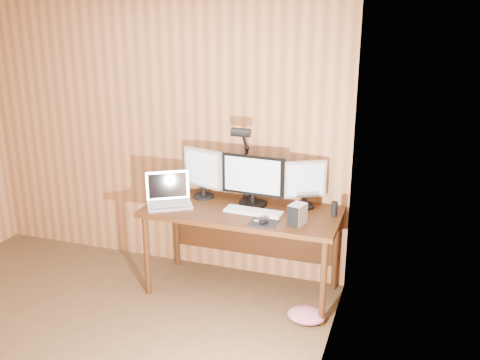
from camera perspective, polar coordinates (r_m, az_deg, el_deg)
The scene contains 13 objects.
desk at distance 4.48m, azimuth 0.50°, elevation -4.31°, with size 1.60×0.70×0.75m.
monitor_center at distance 4.41m, azimuth 1.38°, elevation 0.09°, with size 0.55×0.24×0.43m.
monitor_left at distance 4.58m, azimuth -3.97°, elevation 0.87°, with size 0.38×0.18×0.43m.
monitor_right at distance 4.38m, azimuth 6.95°, elevation -0.31°, with size 0.32×0.20×0.40m.
laptop at distance 4.52m, azimuth -7.61°, elevation -1.75°, with size 0.45×0.43×0.26m.
keyboard at distance 4.30m, azimuth 1.44°, elevation -3.37°, with size 0.48×0.17×0.02m.
mousepad at distance 4.11m, azimuth 2.52°, elevation -4.62°, with size 0.21×0.17×0.00m, color black.
mouse at distance 4.10m, azimuth 2.52°, elevation -4.34°, with size 0.07×0.11×0.04m, color black.
hard_drive at distance 4.08m, azimuth 6.12°, elevation -3.66°, with size 0.14×0.17×0.16m.
phone at distance 4.16m, azimuth 2.19°, elevation -4.22°, with size 0.09×0.12×0.01m.
speaker at distance 4.28m, azimuth 10.04°, elevation -3.07°, with size 0.05×0.05×0.12m, color black.
desk_lamp at distance 4.46m, azimuth 0.39°, elevation 3.00°, with size 0.16×0.23×0.69m.
fabric_pile at distance 4.31m, azimuth 7.08°, elevation -14.13°, with size 0.30×0.24×0.10m, color #B75966, non-canonical shape.
Camera 1 is at (2.21, -2.24, 2.34)m, focal length 40.00 mm.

